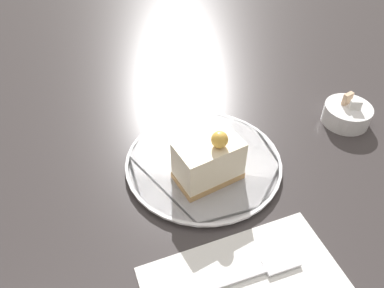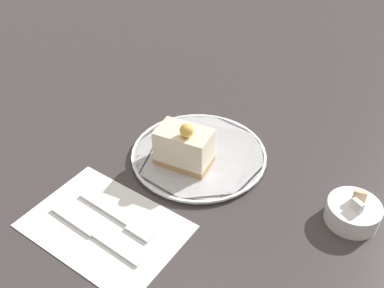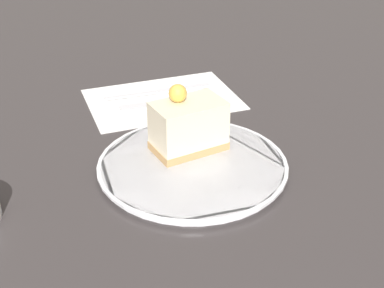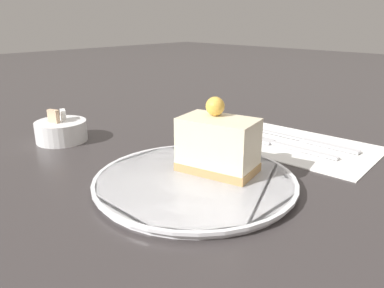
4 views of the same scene
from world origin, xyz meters
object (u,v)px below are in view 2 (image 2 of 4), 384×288
object	(u,v)px
cake_slice	(184,147)
fork	(121,219)
sugar_bowl	(353,212)
plate	(199,155)
knife	(86,229)

from	to	relation	value
cake_slice	fork	size ratio (longest dim) A/B	0.69
sugar_bowl	plate	bearing A→B (deg)	-84.54
knife	fork	bearing A→B (deg)	146.95
plate	sugar_bowl	size ratio (longest dim) A/B	2.99
fork	sugar_bowl	xyz separation A→B (m)	(-0.23, 0.29, 0.01)
plate	sugar_bowl	bearing A→B (deg)	95.46
knife	cake_slice	bearing A→B (deg)	171.28
plate	fork	xyz separation A→B (m)	(0.20, -0.00, -0.00)
plate	fork	size ratio (longest dim) A/B	1.61
fork	knife	world-z (taller)	same
plate	sugar_bowl	world-z (taller)	sugar_bowl
plate	sugar_bowl	distance (m)	0.29
sugar_bowl	knife	bearing A→B (deg)	-48.94
sugar_bowl	fork	bearing A→B (deg)	-51.58
knife	sugar_bowl	xyz separation A→B (m)	(-0.28, 0.32, 0.01)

